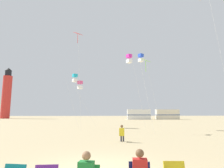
{
  "coord_description": "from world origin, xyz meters",
  "views": [
    {
      "loc": [
        0.09,
        -7.29,
        2.03
      ],
      "look_at": [
        1.19,
        8.17,
        4.32
      ],
      "focal_mm": 30.61,
      "sensor_mm": 36.0,
      "label": 1
    }
  ],
  "objects": [
    {
      "name": "kite_diamond_scarlet",
      "position": [
        -2.39,
        14.31,
        10.69
      ],
      "size": [
        1.26,
        1.26,
        11.42
      ],
      "color": "silver",
      "rests_on": "ground"
    },
    {
      "name": "kite_diamond_lime",
      "position": [
        4.88,
        11.44,
        7.05
      ],
      "size": [
        1.34,
        1.34,
        7.52
      ],
      "color": "silver",
      "rests_on": "ground"
    },
    {
      "name": "kite_flyer_standing",
      "position": [
        1.73,
        6.15,
        0.61
      ],
      "size": [
        0.41,
        0.55,
        1.16
      ],
      "rotation": [
        0.0,
        0.0,
        2.93
      ],
      "color": "yellow",
      "rests_on": "ground"
    },
    {
      "name": "kite_box_blue",
      "position": [
        6.08,
        18.71,
        9.67
      ],
      "size": [
        2.94,
        2.94,
        10.27
      ],
      "color": "silver",
      "rests_on": "ground"
    },
    {
      "name": "lighthouse_distant",
      "position": [
        -30.17,
        57.76,
        7.84
      ],
      "size": [
        2.8,
        2.8,
        16.8
      ],
      "color": "red",
      "rests_on": "ground"
    },
    {
      "name": "kite_box_rainbow",
      "position": [
        -2.54,
        19.74,
        5.85
      ],
      "size": [
        3.26,
        2.86,
        6.43
      ],
      "color": "silver",
      "rests_on": "ground"
    },
    {
      "name": "rv_van_white",
      "position": [
        11.49,
        46.68,
        1.39
      ],
      "size": [
        6.62,
        2.88,
        2.8
      ],
      "rotation": [
        0.0,
        0.0,
        -0.09
      ],
      "color": "white",
      "rests_on": "ground"
    },
    {
      "name": "rv_van_cream",
      "position": [
        19.8,
        46.78,
        1.39
      ],
      "size": [
        6.56,
        2.69,
        2.8
      ],
      "rotation": [
        0.0,
        0.0,
        -0.05
      ],
      "color": "beige",
      "rests_on": "ground"
    },
    {
      "name": "kite_box_cyan",
      "position": [
        -3.29,
        19.74,
        6.83
      ],
      "size": [
        2.05,
        1.63,
        7.42
      ],
      "color": "silver",
      "rests_on": "ground"
    },
    {
      "name": "kite_box_magenta",
      "position": [
        4.09,
        16.93,
        9.01
      ],
      "size": [
        2.41,
        2.41,
        9.6
      ],
      "color": "silver",
      "rests_on": "ground"
    }
  ]
}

